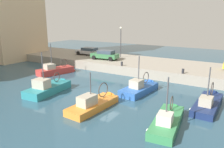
{
  "coord_description": "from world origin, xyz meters",
  "views": [
    {
      "loc": [
        -17.77,
        -11.78,
        7.44
      ],
      "look_at": [
        2.91,
        0.82,
        1.2
      ],
      "focal_mm": 35.27,
      "sensor_mm": 36.0,
      "label": 1
    }
  ],
  "objects_px": {
    "fishing_boat_navy": "(208,105)",
    "fishing_boat_orange": "(96,106)",
    "fishing_boat_teal": "(51,90)",
    "parked_car_green": "(105,55)",
    "mooring_bollard_south": "(183,71)",
    "fishing_boat_blue": "(141,90)",
    "quay_streetlamp": "(121,37)",
    "fishing_boat_green": "(168,122)",
    "parked_car_silver": "(89,51)",
    "fishing_boat_red": "(58,73)",
    "mooring_bollard_mid": "(122,64)"
  },
  "relations": [
    {
      "from": "quay_streetlamp",
      "to": "fishing_boat_navy",
      "type": "bearing_deg",
      "value": -126.82
    },
    {
      "from": "fishing_boat_navy",
      "to": "parked_car_green",
      "type": "height_order",
      "value": "fishing_boat_navy"
    },
    {
      "from": "fishing_boat_green",
      "to": "fishing_boat_orange",
      "type": "bearing_deg",
      "value": 92.67
    },
    {
      "from": "fishing_boat_navy",
      "to": "parked_car_green",
      "type": "relative_size",
      "value": 1.49
    },
    {
      "from": "mooring_bollard_south",
      "to": "mooring_bollard_mid",
      "type": "relative_size",
      "value": 1.0
    },
    {
      "from": "mooring_bollard_south",
      "to": "fishing_boat_orange",
      "type": "bearing_deg",
      "value": 157.62
    },
    {
      "from": "fishing_boat_teal",
      "to": "parked_car_green",
      "type": "height_order",
      "value": "fishing_boat_teal"
    },
    {
      "from": "parked_car_green",
      "to": "mooring_bollard_south",
      "type": "relative_size",
      "value": 7.85
    },
    {
      "from": "fishing_boat_green",
      "to": "parked_car_green",
      "type": "relative_size",
      "value": 1.43
    },
    {
      "from": "fishing_boat_blue",
      "to": "mooring_bollard_south",
      "type": "relative_size",
      "value": 10.5
    },
    {
      "from": "mooring_bollard_south",
      "to": "fishing_boat_green",
      "type": "bearing_deg",
      "value": -171.02
    },
    {
      "from": "quay_streetlamp",
      "to": "fishing_boat_green",
      "type": "bearing_deg",
      "value": -141.34
    },
    {
      "from": "mooring_bollard_mid",
      "to": "mooring_bollard_south",
      "type": "bearing_deg",
      "value": -90.0
    },
    {
      "from": "mooring_bollard_south",
      "to": "fishing_boat_blue",
      "type": "bearing_deg",
      "value": 150.32
    },
    {
      "from": "parked_car_silver",
      "to": "mooring_bollard_south",
      "type": "xyz_separation_m",
      "value": [
        -4.74,
        -17.08,
        -0.39
      ]
    },
    {
      "from": "fishing_boat_blue",
      "to": "quay_streetlamp",
      "type": "distance_m",
      "value": 14.33
    },
    {
      "from": "fishing_boat_red",
      "to": "mooring_bollard_mid",
      "type": "bearing_deg",
      "value": -62.52
    },
    {
      "from": "fishing_boat_orange",
      "to": "parked_car_green",
      "type": "bearing_deg",
      "value": 30.24
    },
    {
      "from": "fishing_boat_red",
      "to": "quay_streetlamp",
      "type": "relative_size",
      "value": 1.22
    },
    {
      "from": "fishing_boat_teal",
      "to": "parked_car_green",
      "type": "relative_size",
      "value": 1.41
    },
    {
      "from": "fishing_boat_red",
      "to": "quay_streetlamp",
      "type": "xyz_separation_m",
      "value": [
        9.71,
        -4.48,
        4.35
      ]
    },
    {
      "from": "fishing_boat_orange",
      "to": "fishing_boat_green",
      "type": "bearing_deg",
      "value": -87.33
    },
    {
      "from": "fishing_boat_blue",
      "to": "fishing_boat_orange",
      "type": "height_order",
      "value": "fishing_boat_blue"
    },
    {
      "from": "parked_car_silver",
      "to": "mooring_bollard_mid",
      "type": "xyz_separation_m",
      "value": [
        -4.74,
        -9.08,
        -0.39
      ]
    },
    {
      "from": "fishing_boat_orange",
      "to": "mooring_bollard_mid",
      "type": "bearing_deg",
      "value": 17.87
    },
    {
      "from": "fishing_boat_green",
      "to": "fishing_boat_red",
      "type": "bearing_deg",
      "value": 69.47
    },
    {
      "from": "parked_car_silver",
      "to": "quay_streetlamp",
      "type": "distance_m",
      "value": 6.37
    },
    {
      "from": "fishing_boat_orange",
      "to": "fishing_boat_teal",
      "type": "bearing_deg",
      "value": 82.01
    },
    {
      "from": "fishing_boat_teal",
      "to": "fishing_boat_orange",
      "type": "distance_m",
      "value": 6.47
    },
    {
      "from": "fishing_boat_red",
      "to": "mooring_bollard_south",
      "type": "bearing_deg",
      "value": -75.59
    },
    {
      "from": "fishing_boat_teal",
      "to": "quay_streetlamp",
      "type": "bearing_deg",
      "value": 1.6
    },
    {
      "from": "fishing_boat_blue",
      "to": "parked_car_green",
      "type": "relative_size",
      "value": 1.34
    },
    {
      "from": "fishing_boat_teal",
      "to": "mooring_bollard_mid",
      "type": "distance_m",
      "value": 10.5
    },
    {
      "from": "fishing_boat_navy",
      "to": "fishing_boat_orange",
      "type": "bearing_deg",
      "value": 123.19
    },
    {
      "from": "fishing_boat_blue",
      "to": "fishing_boat_green",
      "type": "xyz_separation_m",
      "value": [
        -5.52,
        -4.58,
        -0.01
      ]
    },
    {
      "from": "fishing_boat_orange",
      "to": "fishing_boat_blue",
      "type": "bearing_deg",
      "value": -15.28
    },
    {
      "from": "fishing_boat_red",
      "to": "parked_car_silver",
      "type": "height_order",
      "value": "fishing_boat_red"
    },
    {
      "from": "mooring_bollard_south",
      "to": "fishing_boat_red",
      "type": "bearing_deg",
      "value": 104.41
    },
    {
      "from": "fishing_boat_orange",
      "to": "parked_car_silver",
      "type": "relative_size",
      "value": 1.33
    },
    {
      "from": "fishing_boat_orange",
      "to": "quay_streetlamp",
      "type": "height_order",
      "value": "quay_streetlamp"
    },
    {
      "from": "fishing_boat_green",
      "to": "fishing_boat_teal",
      "type": "height_order",
      "value": "fishing_boat_teal"
    },
    {
      "from": "fishing_boat_red",
      "to": "mooring_bollard_south",
      "type": "xyz_separation_m",
      "value": [
        4.06,
        -15.81,
        1.37
      ]
    },
    {
      "from": "fishing_boat_green",
      "to": "parked_car_silver",
      "type": "bearing_deg",
      "value": 50.7
    },
    {
      "from": "fishing_boat_green",
      "to": "mooring_bollard_south",
      "type": "relative_size",
      "value": 11.23
    },
    {
      "from": "parked_car_green",
      "to": "mooring_bollard_mid",
      "type": "xyz_separation_m",
      "value": [
        -2.69,
        -4.4,
        -0.45
      ]
    },
    {
      "from": "fishing_boat_green",
      "to": "quay_streetlamp",
      "type": "distance_m",
      "value": 21.27
    },
    {
      "from": "fishing_boat_navy",
      "to": "fishing_boat_teal",
      "type": "bearing_deg",
      "value": 106.93
    },
    {
      "from": "quay_streetlamp",
      "to": "fishing_boat_teal",
      "type": "bearing_deg",
      "value": -178.4
    },
    {
      "from": "fishing_boat_red",
      "to": "mooring_bollard_mid",
      "type": "xyz_separation_m",
      "value": [
        4.06,
        -7.81,
        1.37
      ]
    },
    {
      "from": "fishing_boat_green",
      "to": "mooring_bollard_mid",
      "type": "distance_m",
      "value": 14.42
    }
  ]
}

